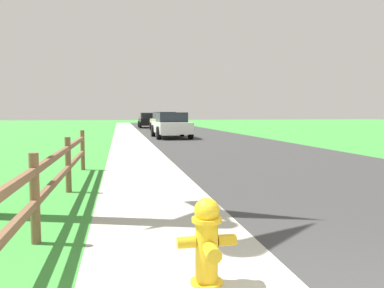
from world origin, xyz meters
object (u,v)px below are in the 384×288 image
parked_car_beige (164,121)px  parked_car_red (147,119)px  parked_car_black (148,121)px  fire_hydrant (207,241)px  parked_suv_white (171,125)px

parked_car_beige → parked_car_red: 16.26m
parked_car_black → parked_car_red: (0.53, 9.02, 0.06)m
fire_hydrant → parked_car_beige: (3.03, 30.17, 0.42)m
fire_hydrant → parked_suv_white: 20.56m
fire_hydrant → parked_car_red: parked_car_red is taller
parked_car_beige → fire_hydrant: bearing=-95.7°
parked_suv_white → parked_car_black: bearing=90.5°
parked_car_beige → parked_car_black: 7.28m
parked_suv_white → parked_car_black: size_ratio=1.08×
fire_hydrant → parked_car_black: (2.22, 37.40, 0.33)m
parked_suv_white → parked_car_beige: bearing=86.1°
parked_car_black → fire_hydrant: bearing=-93.4°
parked_suv_white → parked_car_red: 26.00m
parked_suv_white → parked_car_beige: 9.77m
parked_car_black → parked_car_red: parked_car_red is taller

